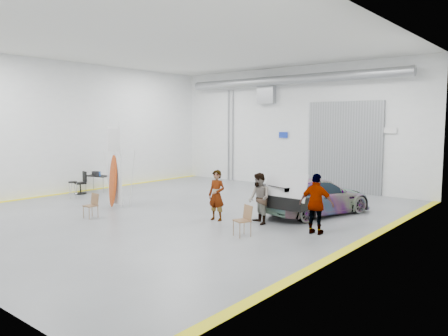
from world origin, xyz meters
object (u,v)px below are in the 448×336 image
Objects in this scene: office_chair at (82,184)px; folding_chair_far at (242,227)px; person_b at (259,198)px; work_table at (97,175)px; sedan_car at (316,197)px; person_a at (217,195)px; person_c at (317,204)px; surfboard_display at (114,173)px; folding_chair_near at (91,211)px; shop_stool at (73,190)px.

folding_chair_far is at bearing 6.43° from office_chair.
person_b is 9.75m from work_table.
sedan_car is 2.60× the size of person_a.
sedan_car is at bearing -69.08° from person_c.
person_a is 1.31× the size of work_table.
person_c is at bearing 3.81° from person_a.
surfboard_display is 2.27m from folding_chair_near.
person_a is at bearing -7.66° from work_table.
person_a is 7.44m from shop_stool.
work_table is (-9.73, 0.64, -0.08)m from person_b.
person_b is 8.87m from shop_stool.
shop_stool is at bearing -34.76° from office_chair.
shop_stool is (-9.48, -3.73, -0.27)m from sedan_car.
person_b is 2.22× the size of shop_stool.
work_table is at bearing 168.11° from person_a.
shop_stool is at bearing -173.67° from surfboard_display.
person_a is (-2.09, -2.97, 0.21)m from sedan_car.
folding_chair_near is at bearing -144.08° from folding_chair_far.
person_b is 1.28× the size of work_table.
folding_chair_far is at bearing 2.72° from surfboard_display.
person_c reaches higher than sedan_car.
person_c is 2.26m from folding_chair_far.
surfboard_display is at bearing 0.53° from shop_stool.
surfboard_display is 3.70× the size of folding_chair_far.
person_b is 6.05m from surfboard_display.
folding_chair_far is (-0.21, -4.04, -0.36)m from sedan_car.
person_b is (-0.71, -2.49, 0.19)m from sedan_car.
folding_chair_far is 10.48m from work_table.
person_b is at bearing 129.46° from folding_chair_far.
office_chair is at bearing 171.81° from surfboard_display.
person_a is 0.95× the size of person_c.
folding_chair_near is (-6.92, -2.94, -0.63)m from person_c.
person_a is 8.43m from work_table.
person_c is 2.01× the size of folding_chair_far.
surfboard_display reaches higher than folding_chair_near.
office_chair reaches higher than work_table.
person_c reaches higher than person_a.
person_c is 1.39× the size of work_table.
person_c is 11.77m from work_table.
person_c is 8.03m from surfboard_display.
folding_chair_far is 1.19× the size of shop_stool.
shop_stool is (-2.86, -0.03, -0.96)m from surfboard_display.
person_b reaches higher than work_table.
sedan_car is 5.27× the size of folding_chair_near.
folding_chair_near is 0.83× the size of office_chair.
shop_stool is (-8.77, -1.24, -0.45)m from person_b.
surfboard_display reaches higher than folding_chair_far.
sedan_car reaches higher than work_table.
person_c is at bearing 14.99° from office_chair.
surfboard_display is at bearing -175.07° from person_a.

